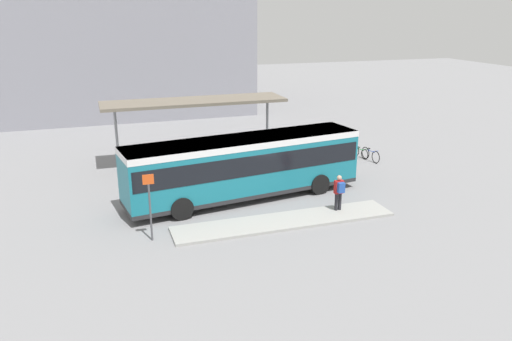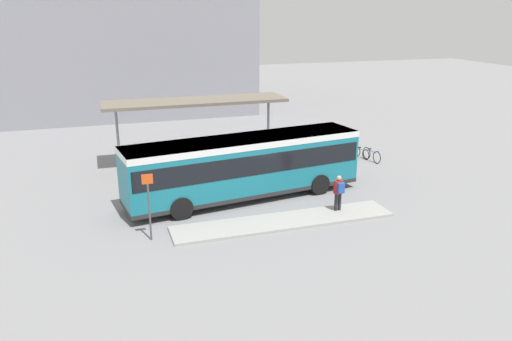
{
  "view_description": "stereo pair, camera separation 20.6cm",
  "coord_description": "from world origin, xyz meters",
  "px_view_note": "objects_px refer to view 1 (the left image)",
  "views": [
    {
      "loc": [
        -6.81,
        -22.06,
        8.86
      ],
      "look_at": [
        0.58,
        0.0,
        1.37
      ],
      "focal_mm": 35.0,
      "sensor_mm": 36.0,
      "label": 1
    },
    {
      "loc": [
        -6.61,
        -22.12,
        8.86
      ],
      "look_at": [
        0.58,
        0.0,
        1.37
      ],
      "focal_mm": 35.0,
      "sensor_mm": 36.0,
      "label": 2
    }
  ],
  "objects_px": {
    "platform_sign": "(150,204)",
    "pedestrian_waiting": "(339,191)",
    "potted_planter_near_shelter": "(232,158)",
    "bicycle_green": "(360,152)",
    "bicycle_blue": "(371,155)",
    "city_bus": "(245,163)"
  },
  "relations": [
    {
      "from": "city_bus",
      "to": "pedestrian_waiting",
      "type": "height_order",
      "value": "city_bus"
    },
    {
      "from": "city_bus",
      "to": "bicycle_blue",
      "type": "height_order",
      "value": "city_bus"
    },
    {
      "from": "city_bus",
      "to": "potted_planter_near_shelter",
      "type": "distance_m",
      "value": 4.68
    },
    {
      "from": "city_bus",
      "to": "platform_sign",
      "type": "height_order",
      "value": "city_bus"
    },
    {
      "from": "potted_planter_near_shelter",
      "to": "platform_sign",
      "type": "bearing_deg",
      "value": -125.54
    },
    {
      "from": "bicycle_blue",
      "to": "potted_planter_near_shelter",
      "type": "xyz_separation_m",
      "value": [
        -8.6,
        0.85,
        0.34
      ]
    },
    {
      "from": "pedestrian_waiting",
      "to": "platform_sign",
      "type": "bearing_deg",
      "value": 89.26
    },
    {
      "from": "pedestrian_waiting",
      "to": "bicycle_blue",
      "type": "height_order",
      "value": "pedestrian_waiting"
    },
    {
      "from": "bicycle_green",
      "to": "potted_planter_near_shelter",
      "type": "bearing_deg",
      "value": -98.71
    },
    {
      "from": "bicycle_blue",
      "to": "potted_planter_near_shelter",
      "type": "relative_size",
      "value": 1.27
    },
    {
      "from": "bicycle_green",
      "to": "potted_planter_near_shelter",
      "type": "xyz_separation_m",
      "value": [
        -8.37,
        -0.0,
        0.39
      ]
    },
    {
      "from": "pedestrian_waiting",
      "to": "potted_planter_near_shelter",
      "type": "bearing_deg",
      "value": 18.28
    },
    {
      "from": "potted_planter_near_shelter",
      "to": "platform_sign",
      "type": "xyz_separation_m",
      "value": [
        -5.62,
        -7.87,
        0.83
      ]
    },
    {
      "from": "pedestrian_waiting",
      "to": "bicycle_green",
      "type": "height_order",
      "value": "pedestrian_waiting"
    },
    {
      "from": "bicycle_green",
      "to": "pedestrian_waiting",
      "type": "bearing_deg",
      "value": -44.47
    },
    {
      "from": "bicycle_green",
      "to": "platform_sign",
      "type": "xyz_separation_m",
      "value": [
        -13.99,
        -7.87,
        1.22
      ]
    },
    {
      "from": "city_bus",
      "to": "bicycle_green",
      "type": "bearing_deg",
      "value": 18.53
    },
    {
      "from": "pedestrian_waiting",
      "to": "bicycle_green",
      "type": "relative_size",
      "value": 1.09
    },
    {
      "from": "potted_planter_near_shelter",
      "to": "platform_sign",
      "type": "distance_m",
      "value": 9.7
    },
    {
      "from": "pedestrian_waiting",
      "to": "bicycle_green",
      "type": "distance_m",
      "value": 9.46
    },
    {
      "from": "platform_sign",
      "to": "pedestrian_waiting",
      "type": "bearing_deg",
      "value": 1.44
    },
    {
      "from": "bicycle_blue",
      "to": "bicycle_green",
      "type": "bearing_deg",
      "value": -170.09
    }
  ]
}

